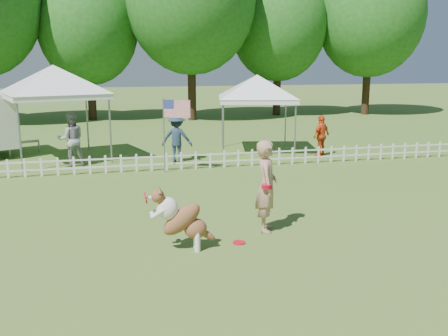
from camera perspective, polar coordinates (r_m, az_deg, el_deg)
The scene contains 15 objects.
ground at distance 10.36m, azimuth -0.57°, elevation -8.43°, with size 120.00×120.00×0.00m, color #376A21.
picket_fence at distance 16.93m, azimuth -5.75°, elevation 0.77°, with size 22.00×0.08×0.60m, color silver, non-canonical shape.
handler at distance 10.77m, azimuth 4.89°, elevation -2.08°, with size 0.73×0.48×2.00m, color tan.
dog at distance 9.74m, azimuth -4.73°, elevation -5.87°, with size 1.23×0.41×1.27m, color brown, non-canonical shape.
frisbee_on_turf at distance 10.28m, azimuth 1.73°, elevation -8.51°, with size 0.26×0.26×0.02m, color red.
canopy_tent_left at distance 19.29m, azimuth -18.62°, elevation 5.83°, with size 3.29×3.29×3.40m, color white, non-canonical shape.
canopy_tent_right at distance 19.95m, azimuth 3.75°, elevation 6.07°, with size 2.92×2.92×3.02m, color white, non-canonical shape.
flag_pole at distance 16.45m, azimuth -6.87°, elevation 3.68°, with size 0.94×0.10×2.45m, color gray, non-canonical shape.
spectator_a at distance 18.18m, azimuth -17.05°, elevation 3.16°, with size 0.92×0.72×1.89m, color gray.
spectator_b at distance 18.22m, azimuth -5.42°, elevation 3.44°, with size 1.13×0.65×1.75m, color #223349.
spectator_c at distance 19.60m, azimuth 11.05°, elevation 3.65°, with size 0.93×0.39×1.59m, color #DF471A.
tree_center_left at distance 31.99m, azimuth -15.22°, elevation 14.10°, with size 6.00×6.00×9.80m, color #1E5217, non-canonical shape.
tree_center_right at distance 30.99m, azimuth -3.80°, elevation 17.16°, with size 7.60×7.60×12.60m, color #1E5217, non-canonical shape.
tree_right at distance 33.86m, azimuth 6.20°, elevation 14.84°, with size 6.20×6.20×10.40m, color #1E5217, non-canonical shape.
tree_far_right at distance 35.42m, azimuth 16.32°, elevation 15.12°, with size 7.00×7.00×11.40m, color #1E5217, non-canonical shape.
Camera 1 is at (-2.11, -9.45, 3.67)m, focal length 40.00 mm.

